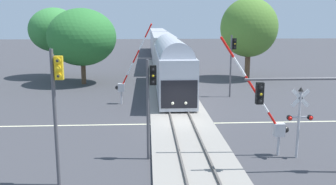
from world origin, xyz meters
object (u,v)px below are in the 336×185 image
at_px(traffic_signal_near_left, 57,96).
at_px(oak_far_right, 249,28).
at_px(commuter_train, 162,48).
at_px(crossing_gate_near, 272,118).
at_px(traffic_signal_far_side, 232,56).
at_px(oak_behind_train, 82,37).
at_px(crossing_signal_mast, 299,115).
at_px(traffic_signal_median, 150,93).
at_px(traffic_signal_near_right, 316,99).
at_px(pine_left_background, 54,30).
at_px(crossing_gate_far, 125,79).

bearing_deg(traffic_signal_near_left, oak_far_right, 60.80).
xyz_separation_m(commuter_train, crossing_gate_near, (4.22, -38.88, -0.64)).
distance_m(commuter_train, crossing_gate_near, 39.11).
bearing_deg(commuter_train, traffic_signal_far_side, -76.82).
relative_size(oak_behind_train, oak_far_right, 0.87).
bearing_deg(traffic_signal_far_side, commuter_train, 103.18).
bearing_deg(commuter_train, oak_behind_train, -121.67).
distance_m(crossing_signal_mast, traffic_signal_median, 7.85).
xyz_separation_m(traffic_signal_near_right, traffic_signal_median, (-7.63, 2.26, -0.11)).
bearing_deg(traffic_signal_median, traffic_signal_near_left, -143.71).
bearing_deg(traffic_signal_near_left, pine_left_background, 103.39).
bearing_deg(oak_behind_train, traffic_signal_near_right, -59.87).
bearing_deg(traffic_signal_near_left, traffic_signal_median, 36.29).
relative_size(traffic_signal_near_right, oak_behind_train, 0.63).
distance_m(commuter_train, traffic_signal_near_right, 41.67).
bearing_deg(oak_behind_train, oak_far_right, 6.59).
relative_size(traffic_signal_near_right, traffic_signal_far_side, 0.91).
xyz_separation_m(oak_behind_train, pine_left_background, (-4.17, 5.01, 0.65)).
height_order(commuter_train, traffic_signal_near_right, commuter_train).
height_order(crossing_gate_far, traffic_signal_near_right, crossing_gate_far).
bearing_deg(crossing_signal_mast, oak_far_right, 80.67).
height_order(crossing_gate_near, crossing_gate_far, crossing_gate_far).
relative_size(crossing_signal_mast, traffic_signal_near_left, 0.63).
height_order(crossing_signal_mast, traffic_signal_far_side, traffic_signal_far_side).
bearing_deg(traffic_signal_near_right, crossing_signal_mast, 86.32).
bearing_deg(traffic_signal_near_right, crossing_gate_far, 122.25).
distance_m(commuter_train, traffic_signal_far_side, 24.24).
relative_size(crossing_gate_far, oak_behind_train, 0.82).
relative_size(traffic_signal_far_side, oak_behind_train, 0.69).
bearing_deg(crossing_gate_far, commuter_train, 80.55).
relative_size(traffic_signal_near_left, oak_behind_train, 0.72).
relative_size(crossing_gate_near, traffic_signal_median, 1.21).
bearing_deg(traffic_signal_near_right, pine_left_background, 121.86).
distance_m(crossing_signal_mast, traffic_signal_far_side, 15.82).
bearing_deg(traffic_signal_far_side, traffic_signal_near_left, -122.60).
xyz_separation_m(crossing_signal_mast, traffic_signal_median, (-7.76, 0.28, 1.20)).
bearing_deg(crossing_gate_far, crossing_signal_mast, -53.73).
bearing_deg(traffic_signal_far_side, crossing_gate_far, -166.51).
relative_size(traffic_signal_near_right, traffic_signal_median, 1.00).
bearing_deg(pine_left_background, crossing_gate_far, -58.54).
bearing_deg(crossing_gate_near, traffic_signal_near_left, -163.45).
bearing_deg(pine_left_background, commuter_train, 37.44).
relative_size(traffic_signal_far_side, traffic_signal_median, 1.10).
distance_m(oak_behind_train, oak_far_right, 19.52).
relative_size(traffic_signal_median, oak_behind_train, 0.63).
bearing_deg(oak_behind_train, traffic_signal_near_left, -82.84).
height_order(crossing_gate_near, pine_left_background, pine_left_background).
bearing_deg(traffic_signal_median, oak_behind_train, 107.32).
bearing_deg(crossing_gate_near, oak_behind_train, 120.59).
relative_size(traffic_signal_median, traffic_signal_near_left, 0.87).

